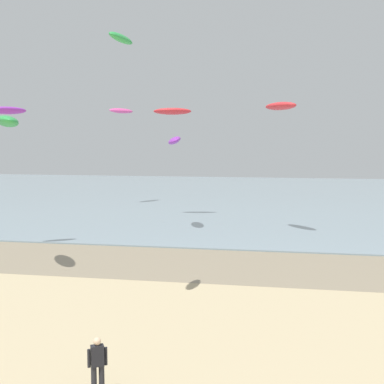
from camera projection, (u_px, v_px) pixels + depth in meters
wet_sand_strip at (238, 266)px, 30.72m from camera, size 120.00×8.39×0.01m
sea at (268, 196)px, 69.05m from camera, size 160.00×70.00×0.10m
person_mid_beach at (98, 364)px, 14.98m from camera, size 0.50×0.37×1.71m
kite_aloft_2 at (121, 111)px, 58.22m from camera, size 2.66×3.46×0.74m
kite_aloft_3 at (7, 121)px, 28.16m from camera, size 3.07×3.65×0.81m
kite_aloft_6 at (174, 140)px, 41.77m from camera, size 2.03×3.38×0.91m
kite_aloft_7 at (7, 110)px, 33.92m from camera, size 2.51×2.11×0.66m
kite_aloft_8 at (280, 106)px, 39.32m from camera, size 3.10×3.49×0.71m
kite_aloft_9 at (121, 38)px, 21.39m from camera, size 0.88×2.02×0.54m
kite_aloft_12 at (172, 111)px, 48.48m from camera, size 3.62×1.76×0.82m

